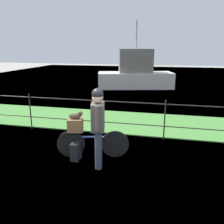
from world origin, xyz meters
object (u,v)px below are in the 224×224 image
(cyclist_person, at_px, (98,121))
(moored_boat_near, at_px, (135,74))
(bicycle_main, at_px, (92,143))
(backpack_on_paving, at_px, (76,151))
(wooden_crate, at_px, (75,125))
(terrier_dog, at_px, (76,115))

(cyclist_person, xyz_separation_m, moored_boat_near, (-0.60, 10.16, -0.16))
(moored_boat_near, bearing_deg, bicycle_main, -88.04)
(bicycle_main, distance_m, backpack_on_paving, 0.40)
(wooden_crate, relative_size, backpack_on_paving, 0.82)
(cyclist_person, height_order, backpack_on_paving, cyclist_person)
(wooden_crate, height_order, moored_boat_near, moored_boat_near)
(moored_boat_near, bearing_deg, cyclist_person, -86.60)
(wooden_crate, height_order, cyclist_person, cyclist_person)
(cyclist_person, bearing_deg, wooden_crate, 153.15)
(bicycle_main, relative_size, terrier_dog, 4.95)
(bicycle_main, distance_m, terrier_dog, 0.74)
(wooden_crate, relative_size, terrier_dog, 1.01)
(cyclist_person, distance_m, backpack_on_paving, 1.01)
(bicycle_main, relative_size, wooden_crate, 4.88)
(bicycle_main, height_order, moored_boat_near, moored_boat_near)
(bicycle_main, height_order, terrier_dog, terrier_dog)
(bicycle_main, bearing_deg, moored_boat_near, 91.96)
(cyclist_person, bearing_deg, terrier_dog, 151.80)
(wooden_crate, relative_size, cyclist_person, 0.20)
(bicycle_main, distance_m, wooden_crate, 0.57)
(bicycle_main, height_order, cyclist_person, cyclist_person)
(terrier_dog, bearing_deg, moored_boat_near, 90.02)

